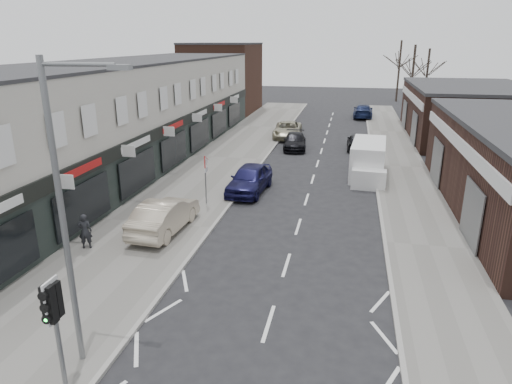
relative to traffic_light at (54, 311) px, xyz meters
The scene contains 21 objects.
ground 5.41m from the traffic_light, 24.61° to the left, with size 160.00×160.00×0.00m, color black.
pavement_left 24.24m from the traffic_light, 95.59° to the left, with size 5.50×64.00×0.12m, color slate.
pavement_right 26.18m from the traffic_light, 67.09° to the left, with size 3.50×64.00×0.12m, color slate.
shop_terrace_left 23.39m from the traffic_light, 112.93° to the left, with size 8.00×41.00×7.10m, color beige.
brick_block_far 47.91m from the traffic_light, 100.95° to the left, with size 8.00×10.00×8.00m, color #492A1F.
right_unit_far 39.78m from the traffic_light, 64.86° to the left, with size 10.00×16.00×4.50m, color #3C231B.
tree_far_a 51.84m from the traffic_light, 75.00° to the left, with size 3.60×3.60×8.00m, color #382D26, non-canonical shape.
tree_far_b 58.28m from the traffic_light, 74.15° to the left, with size 3.60×3.60×7.50m, color #382D26, non-canonical shape.
tree_far_c 63.39m from the traffic_light, 78.25° to the left, with size 3.60×3.60×8.50m, color #382D26, non-canonical shape.
traffic_light is the anchor object (origin of this frame).
street_lamp 2.52m from the traffic_light, 95.88° to the left, with size 2.23×0.22×8.00m.
warning_sign 14.04m from the traffic_light, 93.10° to the left, with size 0.12×0.80×2.70m.
white_van 22.73m from the traffic_light, 69.90° to the left, with size 2.38×5.93×2.26m.
sedan_on_pavement 10.21m from the traffic_light, 98.46° to the left, with size 1.61×4.61×1.52m, color #B7A992.
pedestrian 8.75m from the traffic_light, 117.83° to the left, with size 0.55×0.36×1.52m, color black.
parked_car_left_a 16.78m from the traffic_light, 86.57° to the left, with size 1.89×4.71×1.60m, color #151542.
parked_car_left_b 28.48m from the traffic_light, 85.56° to the left, with size 1.78×4.39×1.27m, color black.
parked_car_left_c 32.76m from the traffic_light, 88.25° to the left, with size 2.40×5.20×1.45m, color #A19B81.
parked_car_right_a 23.89m from the traffic_light, 70.64° to the left, with size 1.63×4.68×1.54m, color silver.
parked_car_right_b 30.03m from the traffic_light, 76.17° to the left, with size 1.56×3.88×1.32m, color black.
parked_car_right_c 46.54m from the traffic_light, 80.22° to the left, with size 2.11×5.20×1.51m, color #141D40.
Camera 1 is at (2.09, -10.07, 8.41)m, focal length 32.00 mm.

